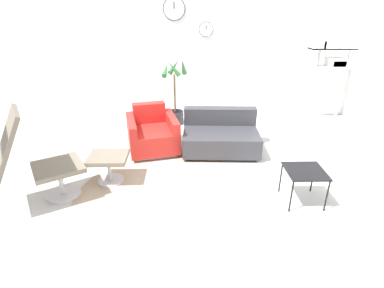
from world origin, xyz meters
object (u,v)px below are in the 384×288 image
(armchair_red, at_px, (152,134))
(lounge_chair, at_px, (18,148))
(couch_low, at_px, (220,137))
(side_table, at_px, (305,173))
(shelf_unit, at_px, (331,55))
(potted_plant, at_px, (175,102))
(ottoman, at_px, (108,162))

(armchair_red, bearing_deg, lounge_chair, 34.92)
(couch_low, distance_m, side_table, 1.73)
(couch_low, height_order, shelf_unit, shelf_unit)
(potted_plant, bearing_deg, ottoman, -110.81)
(ottoman, xyz_separation_m, shelf_unit, (3.99, 2.47, 1.04))
(armchair_red, bearing_deg, ottoman, 50.27)
(shelf_unit, bearing_deg, side_table, -116.34)
(lounge_chair, distance_m, shelf_unit, 5.72)
(armchair_red, xyz_separation_m, couch_low, (1.14, -0.05, -0.03))
(couch_low, distance_m, shelf_unit, 3.00)
(side_table, bearing_deg, ottoman, 167.98)
(lounge_chair, xyz_separation_m, ottoman, (0.85, 0.51, -0.45))
(armchair_red, distance_m, couch_low, 1.14)
(lounge_chair, distance_m, side_table, 3.37)
(side_table, xyz_separation_m, potted_plant, (-1.65, 2.78, 0.06))
(couch_low, bearing_deg, shelf_unit, -144.62)
(side_table, height_order, potted_plant, potted_plant)
(lounge_chair, height_order, couch_low, lounge_chair)
(ottoman, xyz_separation_m, side_table, (2.50, -0.53, 0.09))
(ottoman, bearing_deg, couch_low, 30.21)
(lounge_chair, relative_size, side_table, 2.83)
(ottoman, bearing_deg, shelf_unit, 31.78)
(ottoman, relative_size, potted_plant, 0.38)
(ottoman, height_order, shelf_unit, shelf_unit)
(armchair_red, distance_m, potted_plant, 1.31)
(ottoman, xyz_separation_m, armchair_red, (0.50, 1.01, -0.03))
(lounge_chair, xyz_separation_m, armchair_red, (1.35, 1.52, -0.48))
(side_table, bearing_deg, potted_plant, 120.60)
(lounge_chair, bearing_deg, couch_low, 89.57)
(lounge_chair, relative_size, ottoman, 2.50)
(potted_plant, relative_size, shelf_unit, 0.71)
(armchair_red, height_order, shelf_unit, shelf_unit)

